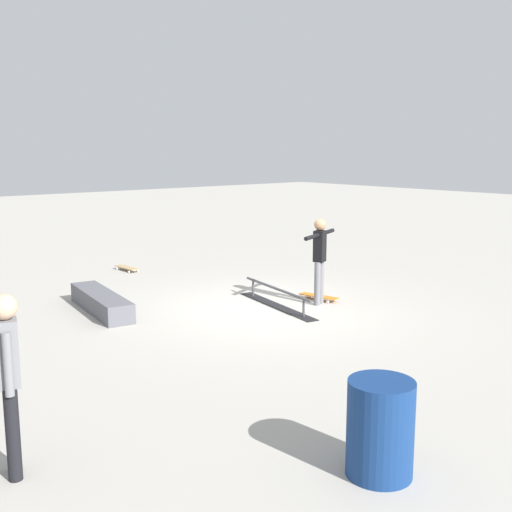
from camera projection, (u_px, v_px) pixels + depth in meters
ground_plane at (268, 309)px, 11.36m from camera, size 60.00×60.00×0.00m
grind_rail at (277, 298)px, 11.54m from camera, size 2.40×0.68×0.35m
skate_ledge at (101, 302)px, 11.16m from camera, size 2.26×0.80×0.34m
skater_main at (320, 255)px, 11.56m from camera, size 0.55×1.23×1.61m
skateboard_main at (319, 296)px, 12.01m from camera, size 0.82×0.37×0.09m
bystander_grey_shirt at (9, 375)px, 5.45m from camera, size 0.38×0.25×1.67m
loose_skateboard_natural at (127, 268)px, 14.85m from camera, size 0.81×0.29×0.09m
trash_bin at (380, 428)px, 5.55m from camera, size 0.60×0.60×0.88m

